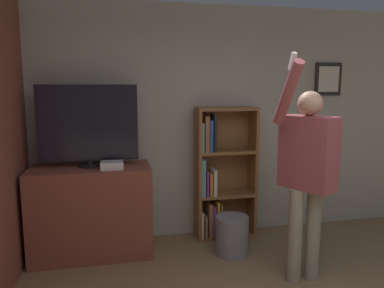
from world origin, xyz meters
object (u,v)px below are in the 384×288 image
(waste_bin, at_px, (232,235))
(person, at_px, (307,167))
(television, at_px, (88,125))
(bookshelf, at_px, (219,177))
(game_console, at_px, (112,165))

(waste_bin, bearing_deg, person, -53.79)
(person, bearing_deg, television, -144.13)
(bookshelf, xyz_separation_m, person, (0.48, -1.15, 0.34))
(game_console, xyz_separation_m, person, (1.70, -0.83, 0.08))
(television, distance_m, game_console, 0.48)
(person, bearing_deg, game_console, -142.93)
(waste_bin, bearing_deg, television, 166.96)
(waste_bin, bearing_deg, game_console, 171.81)
(bookshelf, bearing_deg, person, -67.52)
(television, relative_size, waste_bin, 2.42)
(bookshelf, bearing_deg, television, -173.52)
(television, bearing_deg, waste_bin, -13.04)
(game_console, relative_size, waste_bin, 0.54)
(game_console, height_order, person, person)
(person, relative_size, waste_bin, 4.92)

